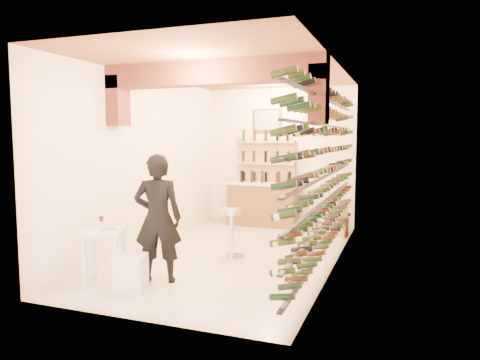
% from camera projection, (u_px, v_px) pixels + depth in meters
% --- Properties ---
extents(ground, '(6.00, 6.00, 0.00)m').
position_uv_depth(ground, '(234.00, 255.00, 7.86)').
color(ground, beige).
rests_on(ground, ground).
extents(room_shell, '(3.52, 6.02, 3.21)m').
position_uv_depth(room_shell, '(228.00, 126.00, 7.39)').
color(room_shell, white).
rests_on(room_shell, ground).
extents(wine_rack, '(0.32, 5.70, 2.56)m').
position_uv_depth(wine_rack, '(323.00, 170.00, 7.18)').
color(wine_rack, black).
rests_on(wine_rack, ground).
extents(back_counter, '(1.70, 0.62, 1.29)m').
position_uv_depth(back_counter, '(263.00, 203.00, 10.38)').
color(back_counter, brown).
rests_on(back_counter, ground).
extents(back_shelving, '(1.40, 0.31, 2.73)m').
position_uv_depth(back_shelving, '(266.00, 175.00, 10.55)').
color(back_shelving, tan).
rests_on(back_shelving, ground).
extents(tasting_table, '(0.69, 0.69, 0.94)m').
position_uv_depth(tasting_table, '(104.00, 240.00, 6.27)').
color(tasting_table, white).
rests_on(tasting_table, ground).
extents(white_stool, '(0.47, 0.47, 0.49)m').
position_uv_depth(white_stool, '(131.00, 273.00, 6.04)').
color(white_stool, white).
rests_on(white_stool, ground).
extents(person, '(0.79, 0.66, 1.84)m').
position_uv_depth(person, '(158.00, 218.00, 6.33)').
color(person, black).
rests_on(person, ground).
extents(chrome_barstool, '(0.44, 0.44, 0.84)m').
position_uv_depth(chrome_barstool, '(232.00, 230.00, 7.64)').
color(chrome_barstool, silver).
rests_on(chrome_barstool, ground).
extents(crate_lower, '(0.61, 0.46, 0.34)m').
position_uv_depth(crate_lower, '(333.00, 227.00, 9.40)').
color(crate_lower, '#E6AF7E').
rests_on(crate_lower, ground).
extents(crate_upper, '(0.61, 0.52, 0.30)m').
position_uv_depth(crate_upper, '(333.00, 212.00, 9.37)').
color(crate_upper, '#E6AF7E').
rests_on(crate_upper, crate_lower).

